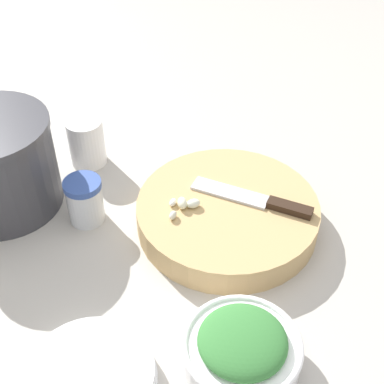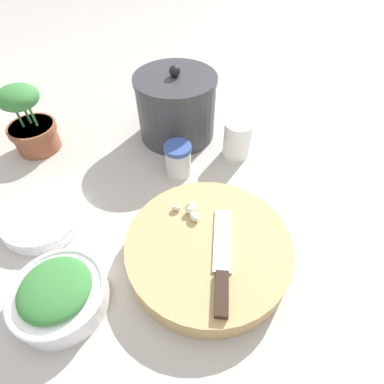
{
  "view_description": "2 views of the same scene",
  "coord_description": "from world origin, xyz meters",
  "px_view_note": "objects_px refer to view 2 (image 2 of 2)",
  "views": [
    {
      "loc": [
        -0.63,
        -0.09,
        0.67
      ],
      "look_at": [
        0.05,
        -0.05,
        0.08
      ],
      "focal_mm": 50.0,
      "sensor_mm": 36.0,
      "label": 1
    },
    {
      "loc": [
        -0.06,
        -0.41,
        0.53
      ],
      "look_at": [
        0.05,
        -0.01,
        0.08
      ],
      "focal_mm": 28.0,
      "sensor_mm": 36.0,
      "label": 2
    }
  ],
  "objects_px": {
    "herb_bowl": "(59,294)",
    "stock_pot": "(176,107)",
    "garlic_cloves": "(190,211)",
    "potted_herb": "(30,124)",
    "plate_stack": "(44,217)",
    "coffee_mug": "(238,138)",
    "spice_jar": "(178,160)",
    "cutting_board": "(208,249)",
    "chef_knife": "(222,264)"
  },
  "relations": [
    {
      "from": "herb_bowl",
      "to": "stock_pot",
      "type": "distance_m",
      "value": 0.54
    },
    {
      "from": "garlic_cloves",
      "to": "potted_herb",
      "type": "relative_size",
      "value": 0.32
    },
    {
      "from": "plate_stack",
      "to": "garlic_cloves",
      "type": "bearing_deg",
      "value": -19.6
    },
    {
      "from": "garlic_cloves",
      "to": "stock_pot",
      "type": "distance_m",
      "value": 0.34
    },
    {
      "from": "herb_bowl",
      "to": "coffee_mug",
      "type": "relative_size",
      "value": 1.71
    },
    {
      "from": "garlic_cloves",
      "to": "spice_jar",
      "type": "height_order",
      "value": "spice_jar"
    },
    {
      "from": "spice_jar",
      "to": "coffee_mug",
      "type": "distance_m",
      "value": 0.17
    },
    {
      "from": "cutting_board",
      "to": "stock_pot",
      "type": "relative_size",
      "value": 1.47
    },
    {
      "from": "chef_knife",
      "to": "stock_pot",
      "type": "relative_size",
      "value": 0.98
    },
    {
      "from": "plate_stack",
      "to": "spice_jar",
      "type": "bearing_deg",
      "value": 12.07
    },
    {
      "from": "chef_knife",
      "to": "stock_pot",
      "type": "height_order",
      "value": "stock_pot"
    },
    {
      "from": "garlic_cloves",
      "to": "coffee_mug",
      "type": "height_order",
      "value": "coffee_mug"
    },
    {
      "from": "plate_stack",
      "to": "potted_herb",
      "type": "height_order",
      "value": "potted_herb"
    },
    {
      "from": "cutting_board",
      "to": "chef_knife",
      "type": "bearing_deg",
      "value": -81.85
    },
    {
      "from": "chef_knife",
      "to": "garlic_cloves",
      "type": "distance_m",
      "value": 0.13
    },
    {
      "from": "plate_stack",
      "to": "stock_pot",
      "type": "height_order",
      "value": "stock_pot"
    },
    {
      "from": "herb_bowl",
      "to": "stock_pot",
      "type": "bearing_deg",
      "value": 53.62
    },
    {
      "from": "garlic_cloves",
      "to": "potted_herb",
      "type": "height_order",
      "value": "potted_herb"
    },
    {
      "from": "spice_jar",
      "to": "plate_stack",
      "type": "bearing_deg",
      "value": -167.93
    },
    {
      "from": "potted_herb",
      "to": "garlic_cloves",
      "type": "bearing_deg",
      "value": -49.38
    },
    {
      "from": "cutting_board",
      "to": "herb_bowl",
      "type": "xyz_separation_m",
      "value": [
        -0.27,
        -0.02,
        0.01
      ]
    },
    {
      "from": "chef_knife",
      "to": "potted_herb",
      "type": "xyz_separation_m",
      "value": [
        -0.35,
        0.5,
        0.02
      ]
    },
    {
      "from": "coffee_mug",
      "to": "potted_herb",
      "type": "xyz_separation_m",
      "value": [
        -0.51,
        0.17,
        0.03
      ]
    },
    {
      "from": "cutting_board",
      "to": "chef_knife",
      "type": "distance_m",
      "value": 0.06
    },
    {
      "from": "potted_herb",
      "to": "cutting_board",
      "type": "bearing_deg",
      "value": -53.22
    },
    {
      "from": "spice_jar",
      "to": "plate_stack",
      "type": "relative_size",
      "value": 0.48
    },
    {
      "from": "coffee_mug",
      "to": "chef_knife",
      "type": "bearing_deg",
      "value": -116.31
    },
    {
      "from": "chef_knife",
      "to": "potted_herb",
      "type": "distance_m",
      "value": 0.61
    },
    {
      "from": "garlic_cloves",
      "to": "herb_bowl",
      "type": "bearing_deg",
      "value": -160.02
    },
    {
      "from": "spice_jar",
      "to": "chef_knife",
      "type": "bearing_deg",
      "value": -89.32
    },
    {
      "from": "cutting_board",
      "to": "garlic_cloves",
      "type": "height_order",
      "value": "garlic_cloves"
    },
    {
      "from": "herb_bowl",
      "to": "plate_stack",
      "type": "height_order",
      "value": "herb_bowl"
    },
    {
      "from": "herb_bowl",
      "to": "spice_jar",
      "type": "height_order",
      "value": "spice_jar"
    },
    {
      "from": "spice_jar",
      "to": "stock_pot",
      "type": "relative_size",
      "value": 0.4
    },
    {
      "from": "coffee_mug",
      "to": "plate_stack",
      "type": "height_order",
      "value": "coffee_mug"
    },
    {
      "from": "herb_bowl",
      "to": "plate_stack",
      "type": "relative_size",
      "value": 0.92
    },
    {
      "from": "coffee_mug",
      "to": "potted_herb",
      "type": "relative_size",
      "value": 0.53
    },
    {
      "from": "spice_jar",
      "to": "potted_herb",
      "type": "bearing_deg",
      "value": 149.4
    },
    {
      "from": "garlic_cloves",
      "to": "coffee_mug",
      "type": "distance_m",
      "value": 0.28
    },
    {
      "from": "herb_bowl",
      "to": "plate_stack",
      "type": "xyz_separation_m",
      "value": [
        -0.04,
        0.2,
        -0.02
      ]
    },
    {
      "from": "chef_knife",
      "to": "plate_stack",
      "type": "height_order",
      "value": "chef_knife"
    },
    {
      "from": "plate_stack",
      "to": "potted_herb",
      "type": "relative_size",
      "value": 0.99
    },
    {
      "from": "chef_knife",
      "to": "potted_herb",
      "type": "bearing_deg",
      "value": 145.45
    },
    {
      "from": "chef_knife",
      "to": "garlic_cloves",
      "type": "relative_size",
      "value": 3.65
    },
    {
      "from": "herb_bowl",
      "to": "spice_jar",
      "type": "relative_size",
      "value": 1.92
    },
    {
      "from": "potted_herb",
      "to": "plate_stack",
      "type": "bearing_deg",
      "value": -84.91
    },
    {
      "from": "garlic_cloves",
      "to": "cutting_board",
      "type": "bearing_deg",
      "value": -78.75
    },
    {
      "from": "herb_bowl",
      "to": "stock_pot",
      "type": "xyz_separation_m",
      "value": [
        0.32,
        0.43,
        0.05
      ]
    },
    {
      "from": "garlic_cloves",
      "to": "stock_pot",
      "type": "relative_size",
      "value": 0.27
    },
    {
      "from": "chef_knife",
      "to": "potted_herb",
      "type": "relative_size",
      "value": 1.16
    }
  ]
}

